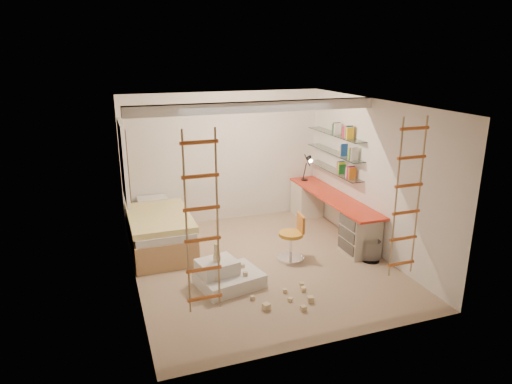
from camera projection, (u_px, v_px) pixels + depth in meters
name	position (u px, v px, depth m)	size (l,w,h in m)	color
floor	(262.00, 264.00, 7.47)	(4.50, 4.50, 0.00)	#9E7F66
ceiling_beam	(256.00, 107.00, 7.00)	(4.00, 0.18, 0.16)	white
window_frame	(123.00, 161.00, 7.74)	(0.06, 1.15, 1.35)	white
window_blind	(126.00, 161.00, 7.75)	(0.02, 1.00, 1.20)	#4C2D1E
rope_ladder_left	(202.00, 224.00, 5.02)	(0.41, 0.04, 2.13)	#C55621
rope_ladder_right	(407.00, 199.00, 5.87)	(0.41, 0.04, 2.13)	#BD5420
waste_bin	(371.00, 251.00, 7.54)	(0.29, 0.29, 0.36)	white
desk	(331.00, 212.00, 8.67)	(0.56, 2.80, 0.75)	red
shelves	(334.00, 153.00, 8.64)	(0.25, 1.80, 0.71)	white
bed	(159.00, 230.00, 8.01)	(1.02, 2.00, 0.69)	#AD7F51
task_lamp	(308.00, 164.00, 9.31)	(0.14, 0.36, 0.57)	black
swivel_chair	(292.00, 243.00, 7.56)	(0.51, 0.51, 0.78)	#C68826
play_platform	(226.00, 276.00, 6.75)	(1.03, 0.87, 0.40)	silver
toy_blocks	(261.00, 281.00, 6.51)	(1.30, 1.18, 0.67)	#CCB284
books	(335.00, 147.00, 8.61)	(0.14, 0.64, 0.92)	orange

